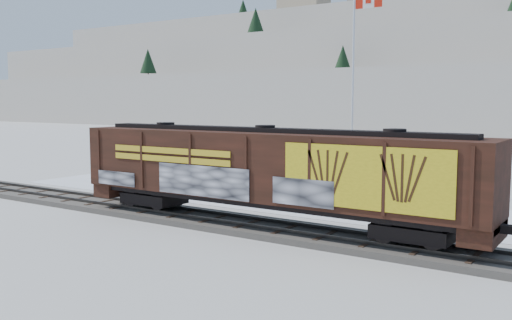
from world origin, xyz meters
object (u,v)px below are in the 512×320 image
Objects in this scene: car_silver at (257,180)px; car_dark at (377,202)px; hopper_railcar at (265,169)px; flagpole at (354,117)px; car_white at (253,187)px.

car_silver reaches higher than car_dark.
flagpole is (-1.40, 12.61, 2.02)m from hopper_railcar.
flagpole is 2.54× the size of car_silver.
hopper_railcar reaches higher than car_dark.
hopper_railcar is 4.37× the size of car_white.
car_white is 1.06× the size of car_dark.
car_white is at bearing 127.87° from hopper_railcar.
car_white is at bearing -120.88° from flagpole.
flagpole reaches higher than car_white.
flagpole is at bearing 96.32° from hopper_railcar.
hopper_railcar is 3.96× the size of car_silver.
car_silver is at bearing -136.93° from flagpole.
flagpole is 2.97× the size of car_dark.
flagpole reaches higher than hopper_railcar.
car_dark is at bearing -91.37° from car_silver.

